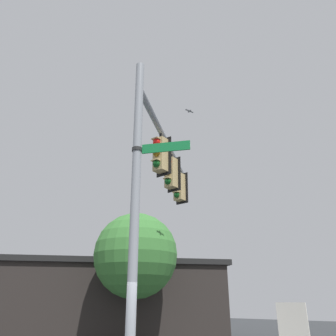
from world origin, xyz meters
The scene contains 9 objects.
signal_pole centered at (0.00, 0.00, 3.88)m, with size 0.20×0.20×7.75m, color gray.
mast_arm centered at (1.37, -2.89, 7.02)m, with size 0.18×0.18×6.39m, color gray.
traffic_light_nearest_pole centered at (0.97, -2.03, 6.23)m, with size 0.54×0.49×1.31m.
traffic_light_mid_inner centered at (1.65, -3.46, 6.23)m, with size 0.54×0.49×1.31m.
traffic_light_mid_outer centered at (2.32, -4.88, 6.23)m, with size 0.54×0.49×1.31m.
street_name_sign centered at (-0.38, -0.18, 5.37)m, with size 1.23×0.66×0.22m.
bird_flying centered at (2.24, -5.62, 9.93)m, with size 0.27×0.39×0.10m.
storefront_building centered at (11.49, -10.25, 2.18)m, with size 14.64×15.04×4.33m.
tree_by_storefront centered at (6.69, -7.27, 4.25)m, with size 4.07×4.07×6.29m.
Camera 1 is at (-4.83, 5.12, 2.15)m, focal length 36.01 mm.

